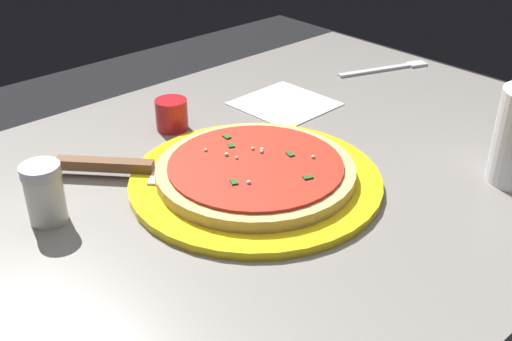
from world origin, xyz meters
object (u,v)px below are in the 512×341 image
Objects in this scene: napkin_folded_right at (285,104)px; parmesan_shaker at (44,193)px; pizza at (256,170)px; pizza_server at (135,167)px; cup_small_sauce at (172,114)px; fork at (388,68)px; serving_plate at (256,180)px.

napkin_folded_right is 1.91× the size of parmesan_shaker.
parmesan_shaker reaches higher than pizza.
pizza_server is 3.96× the size of cup_small_sauce.
fork is at bearing -3.21° from napkin_folded_right.
pizza is (0.00, 0.00, 0.02)m from serving_plate.
fork is (0.45, -0.06, -0.02)m from cup_small_sauce.
pizza_server is 0.13m from parmesan_shaker.
napkin_folded_right is at bearing 7.38° from pizza_server.
serving_plate is 6.71× the size of cup_small_sauce.
cup_small_sauce is 0.46m from fork.
pizza is 3.46× the size of parmesan_shaker.
serving_plate is at bearing -120.40° from pizza.
fork is 2.44× the size of parmesan_shaker.
fork is (0.47, 0.14, -0.00)m from serving_plate.
pizza_server is 2.60× the size of parmesan_shaker.
serving_plate is at bearing -162.90° from fork.
pizza is at bearing -47.80° from pizza_server.
cup_small_sauce is at bearing 85.39° from pizza.
parmesan_shaker is (-0.45, -0.06, 0.04)m from napkin_folded_right.
pizza is at bearing -162.90° from fork.
pizza reaches higher than napkin_folded_right.
cup_small_sauce is at bearing 165.57° from napkin_folded_right.
serving_plate is 1.27× the size of pizza.
pizza_server is at bearing 132.20° from serving_plate.
pizza_server is (-0.11, 0.12, 0.01)m from serving_plate.
fork is at bearing 3.42° from parmesan_shaker.
pizza_server is at bearing -177.39° from fork.
fork reaches higher than napkin_folded_right.
parmesan_shaker reaches higher than fork.
serving_plate is 1.80× the size of fork.
pizza_server reaches higher than serving_plate.
napkin_folded_right is 0.45m from parmesan_shaker.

